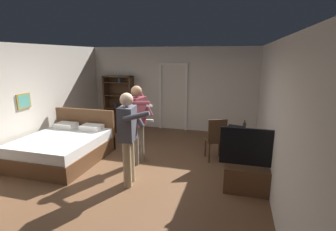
{
  "coord_description": "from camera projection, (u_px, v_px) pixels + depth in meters",
  "views": [
    {
      "loc": [
        2.02,
        -4.35,
        2.34
      ],
      "look_at": [
        0.73,
        0.33,
        1.18
      ],
      "focal_mm": 26.87,
      "sensor_mm": 36.0,
      "label": 1
    }
  ],
  "objects": [
    {
      "name": "bookshelf",
      "position": [
        119.0,
        99.0,
        8.37
      ],
      "size": [
        0.99,
        0.32,
        1.7
      ],
      "color": "#4C331E",
      "rests_on": "ground_plane"
    },
    {
      "name": "doorway_frame",
      "position": [
        173.0,
        92.0,
        7.97
      ],
      "size": [
        0.93,
        0.08,
        2.13
      ],
      "color": "white",
      "rests_on": "ground_plane"
    },
    {
      "name": "suitcase_dark",
      "position": [
        125.0,
        127.0,
        7.92
      ],
      "size": [
        0.63,
        0.33,
        0.31
      ],
      "primitive_type": "cube",
      "rotation": [
        0.0,
        0.0,
        -0.01
      ],
      "color": "black",
      "rests_on": "ground_plane"
    },
    {
      "name": "wooden_chair",
      "position": [
        216.0,
        138.0,
        5.64
      ],
      "size": [
        0.55,
        0.55,
        0.99
      ],
      "color": "#4C331E",
      "rests_on": "ground_plane"
    },
    {
      "name": "ground_plane",
      "position": [
        129.0,
        173.0,
        5.15
      ],
      "size": [
        7.37,
        7.37,
        0.0
      ],
      "primitive_type": "plane",
      "color": "brown"
    },
    {
      "name": "suitcase_small",
      "position": [
        125.0,
        127.0,
        7.88
      ],
      "size": [
        0.5,
        0.37,
        0.3
      ],
      "primitive_type": "cube",
      "rotation": [
        0.0,
        0.0,
        0.09
      ],
      "color": "black",
      "rests_on": "ground_plane"
    },
    {
      "name": "wall_right",
      "position": [
        279.0,
        120.0,
        4.14
      ],
      "size": [
        0.12,
        6.94,
        2.61
      ],
      "primitive_type": "cube",
      "color": "silver",
      "rests_on": "ground_plane"
    },
    {
      "name": "wall_back",
      "position": [
        172.0,
        89.0,
        8.04
      ],
      "size": [
        5.55,
        0.12,
        2.61
      ],
      "primitive_type": "cube",
      "color": "silver",
      "rests_on": "ground_plane"
    },
    {
      "name": "bed",
      "position": [
        65.0,
        147.0,
        5.76
      ],
      "size": [
        1.65,
        1.94,
        1.02
      ],
      "color": "brown",
      "rests_on": "ground_plane"
    },
    {
      "name": "wall_left",
      "position": [
        14.0,
        104.0,
        5.55
      ],
      "size": [
        0.15,
        6.94,
        2.61
      ],
      "color": "silver",
      "rests_on": "ground_plane"
    },
    {
      "name": "bottle_on_table",
      "position": [
        244.0,
        128.0,
        5.45
      ],
      "size": [
        0.06,
        0.06,
        0.28
      ],
      "color": "#2C2F27",
      "rests_on": "side_table"
    },
    {
      "name": "laptop",
      "position": [
        235.0,
        129.0,
        5.55
      ],
      "size": [
        0.39,
        0.4,
        0.15
      ],
      "color": "black",
      "rests_on": "side_table"
    },
    {
      "name": "person_striped_shirt",
      "position": [
        138.0,
        120.0,
        5.42
      ],
      "size": [
        0.63,
        0.64,
        1.73
      ],
      "color": "gray",
      "rests_on": "ground_plane"
    },
    {
      "name": "side_table",
      "position": [
        237.0,
        141.0,
        5.64
      ],
      "size": [
        0.66,
        0.66,
        0.7
      ],
      "color": "brown",
      "rests_on": "ground_plane"
    },
    {
      "name": "person_blue_shirt",
      "position": [
        128.0,
        133.0,
        4.49
      ],
      "size": [
        0.7,
        0.57,
        1.72
      ],
      "color": "tan",
      "rests_on": "ground_plane"
    },
    {
      "name": "tv_flatscreen",
      "position": [
        251.0,
        173.0,
        4.36
      ],
      "size": [
        1.12,
        0.4,
        1.16
      ],
      "color": "brown",
      "rests_on": "ground_plane"
    }
  ]
}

